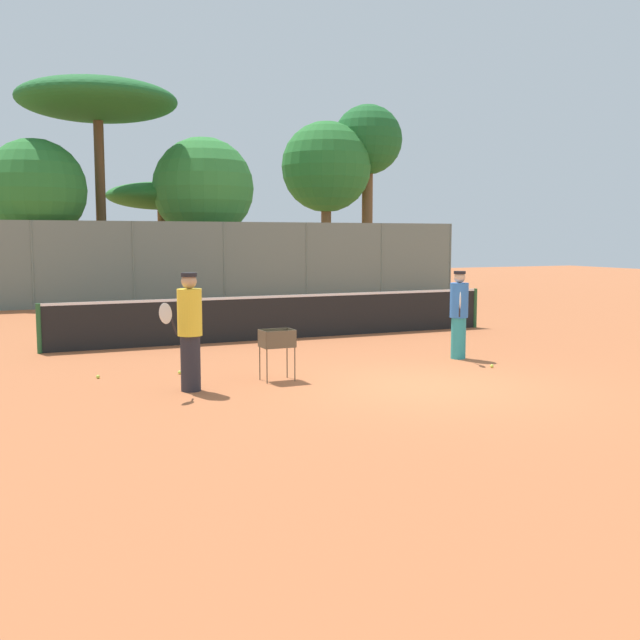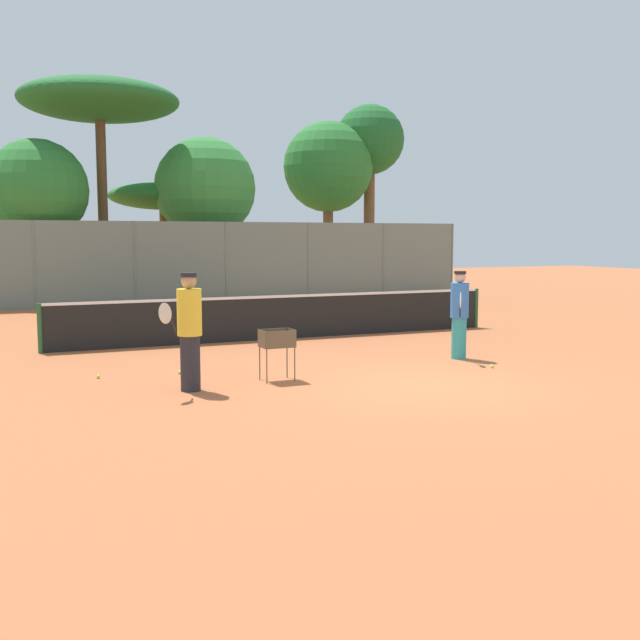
% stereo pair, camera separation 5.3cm
% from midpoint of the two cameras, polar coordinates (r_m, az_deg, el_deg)
% --- Properties ---
extents(ground_plane, '(80.00, 80.00, 0.00)m').
position_cam_midpoint_polar(ground_plane, '(12.60, 8.26, -5.04)').
color(ground_plane, '#B26038').
extents(tennis_net, '(11.33, 0.10, 1.07)m').
position_cam_midpoint_polar(tennis_net, '(18.20, -2.58, 0.30)').
color(tennis_net, '#26592D').
rests_on(tennis_net, ground_plane).
extents(back_fence, '(23.82, 0.08, 3.04)m').
position_cam_midpoint_polar(back_fence, '(28.09, -10.45, 4.30)').
color(back_fence, slate).
rests_on(back_fence, ground_plane).
extents(tree_0, '(4.68, 4.68, 4.80)m').
position_cam_midpoint_polar(tree_0, '(33.20, -11.79, 9.15)').
color(tree_0, brown).
rests_on(tree_0, ground_plane).
extents(tree_1, '(3.66, 3.66, 6.00)m').
position_cam_midpoint_polar(tree_1, '(29.24, -20.70, 9.23)').
color(tree_1, brown).
rests_on(tree_1, ground_plane).
extents(tree_2, '(4.25, 4.25, 7.90)m').
position_cam_midpoint_polar(tree_2, '(36.11, 0.67, 11.52)').
color(tree_2, brown).
rests_on(tree_2, ground_plane).
extents(tree_3, '(3.32, 3.32, 8.80)m').
position_cam_midpoint_polar(tree_3, '(37.09, 3.85, 13.28)').
color(tree_3, brown).
rests_on(tree_3, ground_plane).
extents(tree_4, '(4.17, 4.17, 6.56)m').
position_cam_midpoint_polar(tree_4, '(31.71, -8.70, 9.85)').
color(tree_4, brown).
rests_on(tree_4, ground_plane).
extents(tree_5, '(6.00, 6.00, 8.37)m').
position_cam_midpoint_polar(tree_5, '(30.72, -16.40, 15.60)').
color(tree_5, brown).
rests_on(tree_5, ground_plane).
extents(player_white_outfit, '(0.60, 0.82, 1.79)m').
position_cam_midpoint_polar(player_white_outfit, '(15.43, 10.67, 0.49)').
color(player_white_outfit, teal).
rests_on(player_white_outfit, ground_plane).
extents(player_red_cap, '(0.83, 0.65, 1.91)m').
position_cam_midpoint_polar(player_red_cap, '(12.15, -9.80, -0.76)').
color(player_red_cap, '#26262D').
rests_on(player_red_cap, ground_plane).
extents(ball_cart, '(0.56, 0.41, 0.89)m').
position_cam_midpoint_polar(ball_cart, '(12.90, -3.21, -1.74)').
color(ball_cart, brown).
rests_on(ball_cart, ground_plane).
extents(tennis_ball_0, '(0.07, 0.07, 0.07)m').
position_cam_midpoint_polar(tennis_ball_0, '(14.00, -10.06, -3.79)').
color(tennis_ball_0, '#D1E54C').
rests_on(tennis_ball_0, ground_plane).
extents(tennis_ball_1, '(0.07, 0.07, 0.07)m').
position_cam_midpoint_polar(tennis_ball_1, '(13.73, -16.44, -4.15)').
color(tennis_ball_1, '#D1E54C').
rests_on(tennis_ball_1, ground_plane).
extents(tennis_ball_2, '(0.07, 0.07, 0.07)m').
position_cam_midpoint_polar(tennis_ball_2, '(13.81, -10.53, -3.94)').
color(tennis_ball_2, '#D1E54C').
rests_on(tennis_ball_2, ground_plane).
extents(tennis_ball_3, '(0.07, 0.07, 0.07)m').
position_cam_midpoint_polar(tennis_ball_3, '(16.94, -9.98, -2.03)').
color(tennis_ball_3, '#D1E54C').
rests_on(tennis_ball_3, ground_plane).
extents(tennis_ball_4, '(0.07, 0.07, 0.07)m').
position_cam_midpoint_polar(tennis_ball_4, '(14.60, 13.09, -3.44)').
color(tennis_ball_4, '#D1E54C').
rests_on(tennis_ball_4, ground_plane).
extents(parked_car, '(4.20, 1.70, 1.60)m').
position_cam_midpoint_polar(parked_car, '(31.44, -4.90, 3.02)').
color(parked_car, '#3F4C8C').
rests_on(parked_car, ground_plane).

